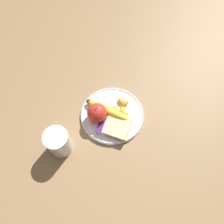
# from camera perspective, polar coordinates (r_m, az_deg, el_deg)

# --- Properties ---
(ground_plane) EXTENTS (3.00, 3.00, 0.00)m
(ground_plane) POSITION_cam_1_polar(r_m,az_deg,el_deg) (0.82, 0.00, -0.98)
(ground_plane) COLOR olive
(plate) EXTENTS (0.23, 0.23, 0.01)m
(plate) POSITION_cam_1_polar(r_m,az_deg,el_deg) (0.82, 0.00, -0.74)
(plate) COLOR silver
(plate) RESTS_ON ground_plane
(juice_glass) EXTENTS (0.08, 0.08, 0.11)m
(juice_glass) POSITION_cam_1_polar(r_m,az_deg,el_deg) (0.75, -13.72, -7.75)
(juice_glass) COLOR silver
(juice_glass) RESTS_ON ground_plane
(apple) EXTENTS (0.07, 0.07, 0.08)m
(apple) POSITION_cam_1_polar(r_m,az_deg,el_deg) (0.78, -3.90, -0.29)
(apple) COLOR red
(apple) RESTS_ON plate
(banana) EXTENTS (0.05, 0.18, 0.04)m
(banana) POSITION_cam_1_polar(r_m,az_deg,el_deg) (0.80, -1.30, 0.54)
(banana) COLOR yellow
(banana) RESTS_ON plate
(bread_slice) EXTENTS (0.10, 0.10, 0.02)m
(bread_slice) POSITION_cam_1_polar(r_m,az_deg,el_deg) (0.78, 1.41, -3.60)
(bread_slice) COLOR #AB8751
(bread_slice) RESTS_ON plate
(fork) EXTENTS (0.18, 0.04, 0.00)m
(fork) POSITION_cam_1_polar(r_m,az_deg,el_deg) (0.81, -0.69, -0.19)
(fork) COLOR silver
(fork) RESTS_ON plate
(jam_packet) EXTENTS (0.05, 0.04, 0.02)m
(jam_packet) POSITION_cam_1_polar(r_m,az_deg,el_deg) (0.78, -2.37, -4.35)
(jam_packet) COLOR white
(jam_packet) RESTS_ON plate
(orange_segment_0) EXTENTS (0.02, 0.03, 0.01)m
(orange_segment_0) POSITION_cam_1_polar(r_m,az_deg,el_deg) (0.81, 3.32, -0.43)
(orange_segment_0) COLOR #F9A32D
(orange_segment_0) RESTS_ON plate
(orange_segment_1) EXTENTS (0.03, 0.04, 0.02)m
(orange_segment_1) POSITION_cam_1_polar(r_m,az_deg,el_deg) (0.83, 2.42, 2.83)
(orange_segment_1) COLOR #F9A32D
(orange_segment_1) RESTS_ON plate
(orange_segment_2) EXTENTS (0.04, 0.04, 0.02)m
(orange_segment_2) POSITION_cam_1_polar(r_m,az_deg,el_deg) (0.81, 1.08, 0.63)
(orange_segment_2) COLOR #F9A32D
(orange_segment_2) RESTS_ON plate
(orange_segment_3) EXTENTS (0.02, 0.03, 0.02)m
(orange_segment_3) POSITION_cam_1_polar(r_m,az_deg,el_deg) (0.80, 3.91, -2.15)
(orange_segment_3) COLOR #F9A32D
(orange_segment_3) RESTS_ON plate
(orange_segment_4) EXTENTS (0.03, 0.02, 0.02)m
(orange_segment_4) POSITION_cam_1_polar(r_m,az_deg,el_deg) (0.79, 2.59, -2.08)
(orange_segment_4) COLOR #F9A32D
(orange_segment_4) RESTS_ON plate
(orange_segment_5) EXTENTS (0.04, 0.03, 0.02)m
(orange_segment_5) POSITION_cam_1_polar(r_m,az_deg,el_deg) (0.83, 3.45, 2.39)
(orange_segment_5) COLOR #F9A32D
(orange_segment_5) RESTS_ON plate
(orange_segment_6) EXTENTS (0.04, 0.03, 0.02)m
(orange_segment_6) POSITION_cam_1_polar(r_m,az_deg,el_deg) (0.81, 2.77, 0.36)
(orange_segment_6) COLOR #F9A32D
(orange_segment_6) RESTS_ON plate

